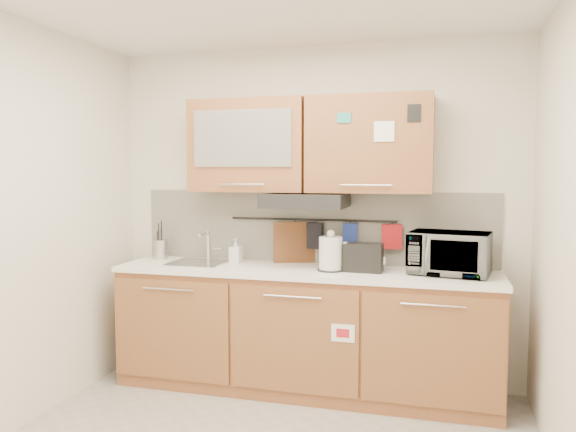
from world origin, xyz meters
The scene contains 18 objects.
wall_back centered at (0.00, 1.50, 1.30)m, with size 3.20×3.20×0.00m, color silver.
wall_left centered at (-1.60, 0.00, 1.30)m, with size 3.00×3.00×0.00m, color silver.
base_cabinet centered at (0.00, 1.19, 0.41)m, with size 2.80×0.64×0.88m.
countertop centered at (0.00, 1.19, 0.90)m, with size 2.82×0.62×0.04m, color white.
backsplash centered at (0.00, 1.49, 1.20)m, with size 2.80×0.02×0.56m, color silver.
upper_cabinets centered at (0.00, 1.32, 1.83)m, with size 1.82×0.37×0.70m.
range_hood centered at (0.00, 1.25, 1.42)m, with size 0.60×0.46×0.10m, color black.
sink centered at (-0.85, 1.21, 0.92)m, with size 0.42×0.40×0.26m.
utensil_rail centered at (0.00, 1.45, 1.26)m, with size 0.02×0.02×1.30m, color black.
utensil_crock centered at (-1.25, 1.35, 1.00)m, with size 0.13×0.13×0.31m.
kettle centered at (0.21, 1.15, 1.04)m, with size 0.21×0.19×0.30m.
toaster centered at (0.44, 1.19, 1.02)m, with size 0.28×0.17×0.20m.
microwave centered at (1.03, 1.23, 1.07)m, with size 0.53×0.36×0.30m, color #999999.
soap_bottle centered at (-0.58, 1.31, 1.01)m, with size 0.09×0.09×0.19m, color #999999.
cutting_board centered at (-0.13, 1.44, 1.04)m, with size 0.33×0.02×0.41m, color brown.
oven_mitt centered at (0.30, 1.44, 1.15)m, with size 0.11×0.03×0.18m, color #203595.
dark_pouch centered at (0.03, 1.44, 1.14)m, with size 0.13×0.04×0.20m, color black.
pot_holder centered at (0.62, 1.44, 1.15)m, with size 0.15×0.02×0.18m, color #AF171C.
Camera 1 is at (0.97, -2.79, 1.64)m, focal length 35.00 mm.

